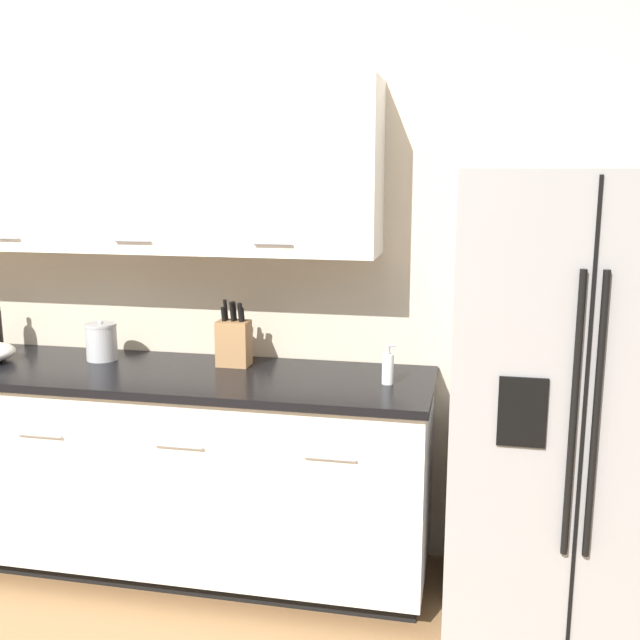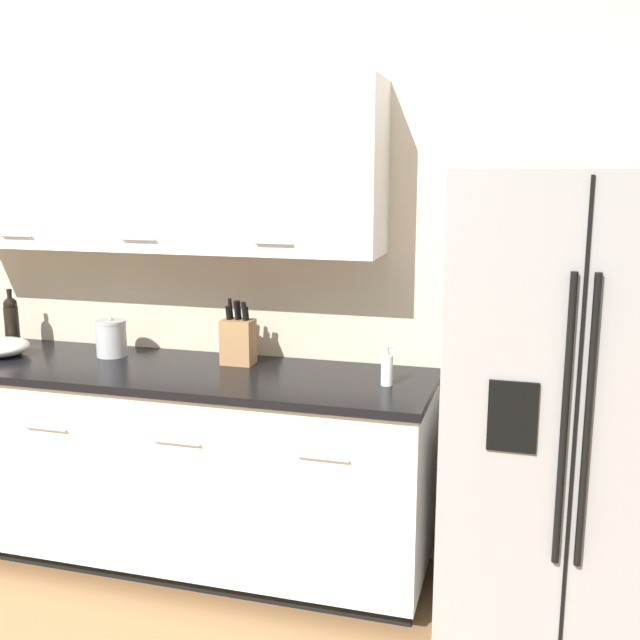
{
  "view_description": "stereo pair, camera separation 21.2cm",
  "coord_description": "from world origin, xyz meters",
  "px_view_note": "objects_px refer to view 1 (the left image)",
  "views": [
    {
      "loc": [
        1.53,
        -1.89,
        1.77
      ],
      "look_at": [
        0.92,
        1.03,
        1.17
      ],
      "focal_mm": 42.0,
      "sensor_mm": 36.0,
      "label": 1
    },
    {
      "loc": [
        1.74,
        -1.84,
        1.77
      ],
      "look_at": [
        0.92,
        1.03,
        1.17
      ],
      "focal_mm": 42.0,
      "sensor_mm": 36.0,
      "label": 2
    }
  ],
  "objects_px": {
    "refrigerator": "(569,406)",
    "steel_canister": "(101,342)",
    "knife_block": "(234,342)",
    "soap_dispenser": "(388,368)"
  },
  "relations": [
    {
      "from": "refrigerator",
      "to": "steel_canister",
      "type": "relative_size",
      "value": 9.61
    },
    {
      "from": "refrigerator",
      "to": "steel_canister",
      "type": "bearing_deg",
      "value": 174.88
    },
    {
      "from": "knife_block",
      "to": "steel_canister",
      "type": "distance_m",
      "value": 0.62
    },
    {
      "from": "soap_dispenser",
      "to": "steel_canister",
      "type": "xyz_separation_m",
      "value": [
        -1.32,
        0.12,
        0.02
      ]
    },
    {
      "from": "steel_canister",
      "to": "soap_dispenser",
      "type": "bearing_deg",
      "value": -5.24
    },
    {
      "from": "knife_block",
      "to": "steel_canister",
      "type": "bearing_deg",
      "value": -177.62
    },
    {
      "from": "soap_dispenser",
      "to": "knife_block",
      "type": "bearing_deg",
      "value": 168.14
    },
    {
      "from": "refrigerator",
      "to": "soap_dispenser",
      "type": "xyz_separation_m",
      "value": [
        -0.7,
        0.06,
        0.1
      ]
    },
    {
      "from": "knife_block",
      "to": "soap_dispenser",
      "type": "height_order",
      "value": "knife_block"
    },
    {
      "from": "soap_dispenser",
      "to": "steel_canister",
      "type": "height_order",
      "value": "steel_canister"
    }
  ]
}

